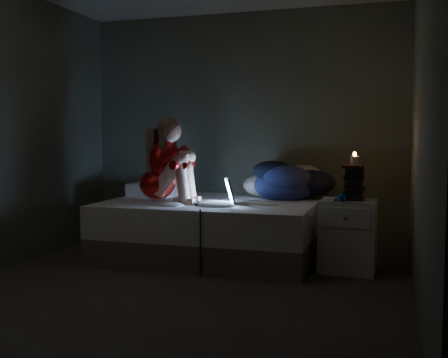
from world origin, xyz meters
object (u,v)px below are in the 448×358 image
at_px(candle, 355,161).
at_px(phone, 339,200).
at_px(laptop, 213,191).
at_px(nightstand, 348,236).
at_px(bed, 212,229).
at_px(woman, 157,160).

height_order(candle, phone, candle).
distance_m(laptop, nightstand, 1.31).
xyz_separation_m(candle, phone, (-0.12, -0.08, -0.34)).
distance_m(nightstand, candle, 0.67).
bearing_deg(bed, woman, -151.54).
bearing_deg(laptop, nightstand, -20.58).
bearing_deg(woman, nightstand, 2.58).
xyz_separation_m(bed, woman, (-0.48, -0.26, 0.70)).
relative_size(bed, laptop, 5.57).
bearing_deg(woman, bed, 29.41).
relative_size(woman, nightstand, 1.29).
height_order(laptop, phone, laptop).
bearing_deg(bed, candle, -7.94).
bearing_deg(nightstand, candle, 20.85).
xyz_separation_m(nightstand, candle, (0.04, 0.01, 0.67)).
xyz_separation_m(laptop, candle, (1.30, 0.08, 0.30)).
distance_m(woman, laptop, 0.65).
relative_size(woman, laptop, 2.25).
height_order(laptop, candle, candle).
distance_m(bed, laptop, 0.51).
bearing_deg(candle, nightstand, -161.13).
bearing_deg(nightstand, phone, -137.76).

